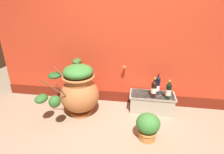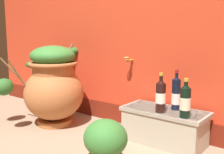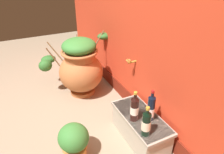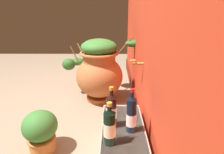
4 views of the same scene
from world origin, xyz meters
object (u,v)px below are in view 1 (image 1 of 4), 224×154
at_px(terracotta_urn, 78,90).
at_px(potted_shrub, 148,126).
at_px(wine_bottle_right, 158,85).
at_px(wine_bottle_left, 169,91).
at_px(wine_bottle_middle, 154,89).

bearing_deg(terracotta_urn, potted_shrub, -22.18).
bearing_deg(potted_shrub, wine_bottle_right, 78.10).
distance_m(wine_bottle_left, wine_bottle_right, 0.21).
height_order(wine_bottle_right, potted_shrub, wine_bottle_right).
distance_m(wine_bottle_left, wine_bottle_middle, 0.21).
height_order(terracotta_urn, wine_bottle_right, terracotta_urn).
bearing_deg(wine_bottle_right, terracotta_urn, -165.43).
xyz_separation_m(wine_bottle_middle, potted_shrub, (-0.09, -0.59, -0.24)).
bearing_deg(wine_bottle_right, wine_bottle_middle, -114.55).
xyz_separation_m(wine_bottle_left, potted_shrub, (-0.30, -0.58, -0.23)).
distance_m(terracotta_urn, potted_shrub, 1.14).
bearing_deg(potted_shrub, wine_bottle_middle, 81.42).
xyz_separation_m(wine_bottle_right, potted_shrub, (-0.15, -0.73, -0.24)).
height_order(wine_bottle_left, wine_bottle_right, wine_bottle_right).
xyz_separation_m(terracotta_urn, wine_bottle_right, (1.19, 0.31, 0.03)).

